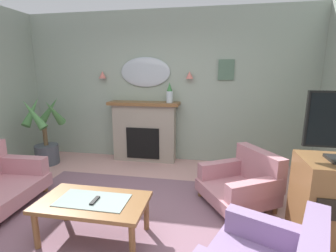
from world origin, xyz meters
name	(u,v)px	position (x,y,z in m)	size (l,w,h in m)	color
floor	(122,237)	(0.00, 0.00, -0.05)	(6.47, 5.82, 0.10)	#C6938E
wall_back	(165,88)	(0.00, 2.46, 1.42)	(6.47, 0.10, 2.83)	#93A393
patterned_rug	(128,221)	(0.00, 0.20, 0.01)	(3.20, 2.40, 0.01)	#7F5B6B
fireplace	(144,132)	(-0.36, 2.24, 0.57)	(1.36, 0.36, 1.16)	gray
mantel_vase_left	(170,93)	(0.14, 2.21, 1.33)	(0.12, 0.12, 0.37)	silver
wall_mirror	(145,72)	(-0.36, 2.38, 1.71)	(0.96, 0.06, 0.56)	#B2BCC6
wall_sconce_left	(102,75)	(-1.21, 2.33, 1.66)	(0.14, 0.14, 0.14)	#D17066
wall_sconce_right	(190,75)	(0.49, 2.33, 1.66)	(0.14, 0.14, 0.14)	#D17066
framed_picture	(226,70)	(1.14, 2.39, 1.75)	(0.28, 0.03, 0.36)	#4C6B56
coffee_table	(93,205)	(-0.24, -0.14, 0.38)	(1.10, 0.60, 0.45)	brown
tv_remote	(95,201)	(-0.20, -0.16, 0.45)	(0.04, 0.16, 0.02)	black
armchair_near_fireplace	(243,182)	(1.35, 0.88, 0.31)	(1.11, 1.10, 0.71)	#B77A84
potted_plant_tall_palm	(45,135)	(-2.14, 1.71, 0.57)	(0.65, 0.66, 1.28)	#474C56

